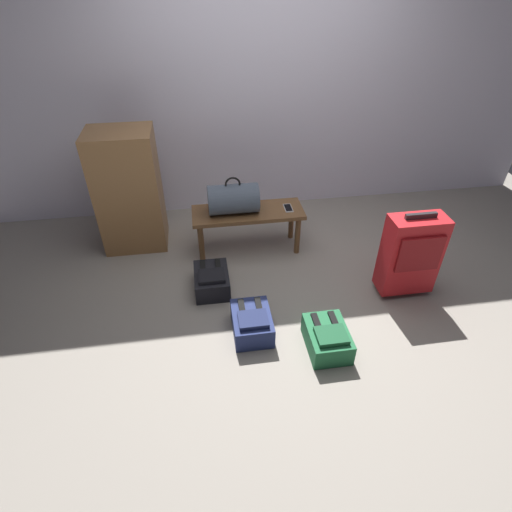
# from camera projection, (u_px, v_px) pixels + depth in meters

# --- Properties ---
(ground_plane) EXTENTS (6.60, 6.60, 0.00)m
(ground_plane) POSITION_uv_depth(u_px,v_px,m) (291.00, 294.00, 3.35)
(ground_plane) COLOR gray
(back_wall) EXTENTS (6.00, 0.10, 2.80)m
(back_wall) POSITION_uv_depth(u_px,v_px,m) (261.00, 69.00, 3.79)
(back_wall) COLOR silver
(back_wall) RESTS_ON ground
(bench) EXTENTS (1.00, 0.36, 0.41)m
(bench) POSITION_uv_depth(u_px,v_px,m) (248.00, 217.00, 3.67)
(bench) COLOR brown
(bench) RESTS_ON ground
(duffel_bag_slate) EXTENTS (0.44, 0.26, 0.34)m
(duffel_bag_slate) POSITION_uv_depth(u_px,v_px,m) (233.00, 199.00, 3.54)
(duffel_bag_slate) COLOR #475160
(duffel_bag_slate) RESTS_ON bench
(cell_phone) EXTENTS (0.07, 0.14, 0.01)m
(cell_phone) POSITION_uv_depth(u_px,v_px,m) (288.00, 208.00, 3.66)
(cell_phone) COLOR silver
(cell_phone) RESTS_ON bench
(suitcase_upright_red) EXTENTS (0.43, 0.23, 0.75)m
(suitcase_upright_red) POSITION_uv_depth(u_px,v_px,m) (411.00, 254.00, 3.15)
(suitcase_upright_red) COLOR red
(suitcase_upright_red) RESTS_ON ground
(backpack_navy) EXTENTS (0.28, 0.38, 0.21)m
(backpack_navy) POSITION_uv_depth(u_px,v_px,m) (252.00, 323.00, 2.96)
(backpack_navy) COLOR navy
(backpack_navy) RESTS_ON ground
(backpack_green) EXTENTS (0.28, 0.38, 0.21)m
(backpack_green) POSITION_uv_depth(u_px,v_px,m) (327.00, 338.00, 2.84)
(backpack_green) COLOR #1E6038
(backpack_green) RESTS_ON ground
(backpack_dark) EXTENTS (0.28, 0.38, 0.21)m
(backpack_dark) POSITION_uv_depth(u_px,v_px,m) (212.00, 280.00, 3.35)
(backpack_dark) COLOR black
(backpack_dark) RESTS_ON ground
(side_cabinet) EXTENTS (0.56, 0.44, 1.10)m
(side_cabinet) POSITION_uv_depth(u_px,v_px,m) (129.00, 191.00, 3.64)
(side_cabinet) COLOR olive
(side_cabinet) RESTS_ON ground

